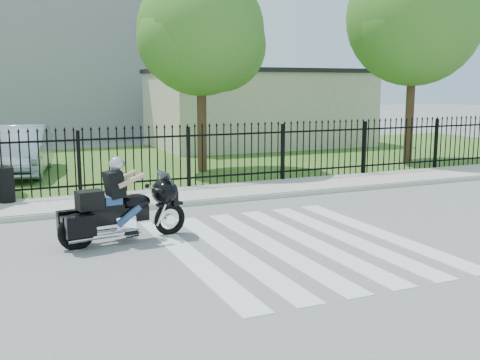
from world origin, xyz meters
name	(u,v)px	position (x,y,z in m)	size (l,w,h in m)	color
ground	(292,244)	(0.00, 0.00, 0.00)	(120.00, 120.00, 0.00)	slate
crosswalk	(292,244)	(0.00, 0.00, 0.01)	(5.00, 5.50, 0.01)	silver
sidewalk	(201,194)	(0.00, 5.00, 0.06)	(40.00, 2.00, 0.12)	#ADAAA3
curb	(215,201)	(0.00, 4.00, 0.06)	(40.00, 0.12, 0.12)	#ADAAA3
grass_strip	(138,163)	(0.00, 12.00, 0.01)	(40.00, 12.00, 0.02)	#315B1F
iron_fence	(189,159)	(0.00, 6.00, 0.90)	(26.00, 0.04, 1.80)	black
tree_mid	(201,32)	(1.50, 9.00, 4.67)	(4.20, 4.20, 6.78)	#382316
tree_right	(414,18)	(9.50, 8.00, 5.39)	(5.00, 5.00, 7.90)	#382316
building_low	(259,110)	(7.00, 16.00, 1.75)	(10.00, 6.00, 3.50)	beige
building_low_roof	(259,71)	(7.00, 16.00, 3.60)	(10.20, 6.20, 0.20)	black
building_tall	(24,30)	(-3.00, 26.00, 6.00)	(15.00, 10.00, 12.00)	gray
motorcycle_rider	(121,207)	(-2.89, 1.46, 0.69)	(2.54, 1.05, 1.68)	black
parked_car	(19,150)	(-4.24, 10.85, 0.83)	(1.71, 4.90, 1.61)	#97A5BE
litter_bin	(6,185)	(-4.79, 5.70, 0.55)	(0.38, 0.38, 0.86)	black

